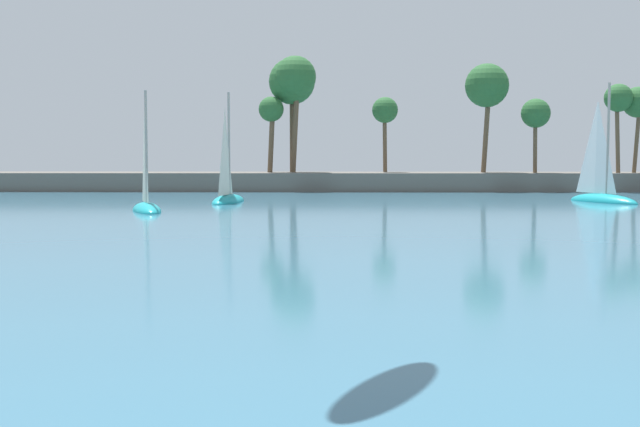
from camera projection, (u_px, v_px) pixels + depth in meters
sea at (341, 201)px, 63.66m from camera, size 220.00×110.33×0.06m
palm_headland at (355, 157)px, 78.56m from camera, size 92.35×6.52×12.88m
sailboat_near_shore at (602, 191)px, 61.22m from camera, size 4.64×6.69×9.42m
sailboat_mid_bay at (228, 192)px, 60.72m from camera, size 2.67×6.20×8.69m
sailboat_far_left at (146, 200)px, 52.14m from camera, size 3.43×5.84×8.12m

